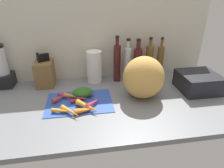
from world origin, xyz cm
name	(u,v)px	position (x,y,z in cm)	size (l,w,h in cm)	color
ground_plane	(103,102)	(0.00, 0.00, -1.50)	(170.00, 80.00, 3.00)	slate
wall_back	(96,39)	(0.00, 38.50, 30.00)	(170.00, 3.00, 60.00)	beige
cutting_board	(79,102)	(-14.74, -0.10, 0.40)	(40.05, 28.12, 0.80)	#2D51B7
carrot_0	(94,102)	(-6.04, -5.25, 2.48)	(3.36, 3.36, 12.42)	#B2264C
carrot_1	(86,110)	(-11.18, -12.29, 2.04)	(2.48, 2.48, 12.04)	orange
carrot_2	(77,97)	(-16.25, 3.38, 2.03)	(2.45, 2.45, 17.50)	orange
carrot_3	(84,97)	(-11.78, 2.28, 1.93)	(2.27, 2.27, 17.67)	#B2264C
carrot_4	(64,111)	(-23.08, -11.08, 1.99)	(2.38, 2.38, 14.67)	orange
carrot_5	(60,98)	(-26.69, 3.64, 2.32)	(3.04, 3.04, 10.43)	red
carrot_6	(70,111)	(-19.59, -12.46, 2.27)	(2.94, 2.94, 14.25)	orange
carrot_7	(65,97)	(-23.38, 5.13, 2.07)	(2.54, 2.54, 11.07)	#B2264C
carrot_8	(87,109)	(-10.50, -11.09, 1.95)	(2.30, 2.30, 14.28)	orange
carrot_9	(82,90)	(-12.58, 10.94, 2.54)	(3.49, 3.49, 11.40)	red
carrot_10	(88,107)	(-9.92, -9.42, 2.55)	(3.49, 3.49, 16.69)	orange
carrot_greens_pile	(83,92)	(-12.48, 6.36, 3.56)	(13.04, 10.03, 5.52)	#2D6023
winter_squash	(143,78)	(25.69, 1.31, 13.41)	(25.91, 23.46, 26.82)	gold
knife_block	(45,73)	(-38.10, 29.03, 9.31)	(12.07, 16.37, 23.32)	brown
blender_appliance	(1,69)	(-67.13, 31.01, 13.07)	(13.08, 13.08, 30.15)	black
paper_towel_roll	(94,67)	(-2.76, 29.50, 11.61)	(11.19, 11.19, 23.22)	white
bottle_0	(117,63)	(13.75, 27.57, 14.44)	(5.24, 5.24, 33.98)	#471919
bottle_1	(128,63)	(22.01, 28.65, 13.22)	(5.19, 5.19, 31.55)	silver
bottle_2	(137,63)	(29.09, 27.07, 13.14)	(6.16, 6.16, 31.42)	#471919
bottle_3	(149,62)	(38.73, 29.01, 13.32)	(5.87, 5.87, 31.72)	brown
bottle_4	(160,62)	(47.32, 28.77, 12.80)	(5.12, 5.12, 31.44)	brown
dish_rack	(198,82)	(65.52, 3.96, 6.06)	(24.95, 24.39, 12.12)	black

